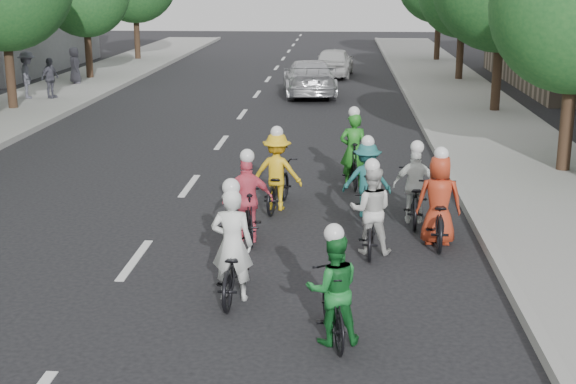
# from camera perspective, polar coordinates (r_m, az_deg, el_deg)

# --- Properties ---
(ground) EXTENTS (120.00, 120.00, 0.00)m
(ground) POSITION_cam_1_polar(r_m,az_deg,el_deg) (13.84, -10.82, -4.76)
(ground) COLOR black
(ground) RESTS_ON ground
(curb_left) EXTENTS (0.18, 80.00, 0.18)m
(curb_left) POSITION_cam_1_polar(r_m,az_deg,el_deg) (24.91, -18.69, 3.73)
(curb_left) COLOR #999993
(curb_left) RESTS_ON ground
(sidewalk_right) EXTENTS (4.00, 80.00, 0.15)m
(sidewalk_right) POSITION_cam_1_polar(r_m,az_deg,el_deg) (23.49, 14.96, 3.34)
(sidewalk_right) COLOR gray
(sidewalk_right) RESTS_ON ground
(curb_right) EXTENTS (0.18, 80.00, 0.18)m
(curb_right) POSITION_cam_1_polar(r_m,az_deg,el_deg) (23.19, 10.22, 3.50)
(curb_right) COLOR #999993
(curb_right) RESTS_ON ground
(cyclist_0) EXTENTS (0.70, 1.83, 1.84)m
(cyclist_0) POSITION_cam_1_polar(r_m,az_deg,el_deg) (11.90, -3.92, -4.80)
(cyclist_0) COLOR black
(cyclist_0) RESTS_ON ground
(cyclist_1) EXTENTS (0.80, 1.66, 1.62)m
(cyclist_1) POSITION_cam_1_polar(r_m,az_deg,el_deg) (10.50, 3.22, -7.46)
(cyclist_1) COLOR black
(cyclist_1) RESTS_ON ground
(cyclist_2) EXTENTS (1.10, 1.90, 1.74)m
(cyclist_2) POSITION_cam_1_polar(r_m,az_deg,el_deg) (16.42, -0.77, 0.96)
(cyclist_2) COLOR black
(cyclist_2) RESTS_ON ground
(cyclist_3) EXTENTS (0.97, 1.62, 1.71)m
(cyclist_3) POSITION_cam_1_polar(r_m,az_deg,el_deg) (14.41, -2.85, -1.10)
(cyclist_3) COLOR black
(cyclist_3) RESTS_ON ground
(cyclist_4) EXTENTS (0.82, 1.98, 1.77)m
(cyclist_4) POSITION_cam_1_polar(r_m,az_deg,el_deg) (14.56, 10.63, -1.20)
(cyclist_4) COLOR black
(cyclist_4) RESTS_ON ground
(cyclist_5) EXTENTS (0.65, 1.80, 1.85)m
(cyclist_5) POSITION_cam_1_polar(r_m,az_deg,el_deg) (18.27, 4.65, 2.39)
(cyclist_5) COLOR black
(cyclist_5) RESTS_ON ground
(cyclist_6) EXTENTS (0.77, 1.74, 1.67)m
(cyclist_6) POSITION_cam_1_polar(r_m,az_deg,el_deg) (13.90, 5.90, -1.92)
(cyclist_6) COLOR black
(cyclist_6) RESTS_ON ground
(cyclist_7) EXTENTS (0.99, 1.50, 1.64)m
(cyclist_7) POSITION_cam_1_polar(r_m,az_deg,el_deg) (16.01, 5.61, 0.52)
(cyclist_7) COLOR black
(cyclist_7) RESTS_ON ground
(cyclist_8) EXTENTS (0.89, 1.92, 1.63)m
(cyclist_8) POSITION_cam_1_polar(r_m,az_deg,el_deg) (15.73, 9.02, -0.09)
(cyclist_8) COLOR black
(cyclist_8) RESTS_ON ground
(follow_car_lead) EXTENTS (2.49, 5.16, 1.45)m
(follow_car_lead) POSITION_cam_1_polar(r_m,az_deg,el_deg) (32.60, 1.53, 8.13)
(follow_car_lead) COLOR silver
(follow_car_lead) RESTS_ON ground
(follow_car_trail) EXTENTS (2.01, 4.27, 1.41)m
(follow_car_trail) POSITION_cam_1_polar(r_m,az_deg,el_deg) (39.01, 3.30, 9.21)
(follow_car_trail) COLOR silver
(follow_car_trail) RESTS_ON ground
(spectator_0) EXTENTS (1.01, 1.31, 1.79)m
(spectator_0) POSITION_cam_1_polar(r_m,az_deg,el_deg) (32.40, -18.03, 7.94)
(spectator_0) COLOR #4B4B57
(spectator_0) RESTS_ON sidewalk_left
(spectator_1) EXTENTS (0.67, 0.97, 1.54)m
(spectator_1) POSITION_cam_1_polar(r_m,az_deg,el_deg) (32.21, -16.57, 7.78)
(spectator_1) COLOR #51515F
(spectator_1) RESTS_ON sidewalk_left
(spectator_2) EXTENTS (0.70, 0.88, 1.57)m
(spectator_2) POSITION_cam_1_polar(r_m,az_deg,el_deg) (36.53, -14.92, 8.71)
(spectator_2) COLOR #4F4D5A
(spectator_2) RESTS_ON sidewalk_left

